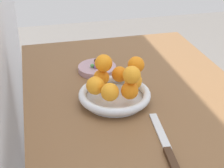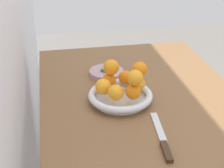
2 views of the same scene
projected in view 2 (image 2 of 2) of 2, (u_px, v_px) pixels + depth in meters
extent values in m
cube|color=brown|center=(141.00, 101.00, 1.31)|extent=(1.10, 0.76, 0.04)
cylinder|color=brown|center=(170.00, 110.00, 1.96)|extent=(0.05, 0.05, 0.70)
cylinder|color=brown|center=(58.00, 121.00, 1.85)|extent=(0.05, 0.05, 0.70)
cylinder|color=silver|center=(120.00, 100.00, 1.27)|extent=(0.19, 0.19, 0.01)
torus|color=silver|center=(120.00, 95.00, 1.26)|extent=(0.24, 0.24, 0.03)
cylinder|color=#B28C99|center=(106.00, 73.00, 1.47)|extent=(0.15, 0.15, 0.02)
sphere|color=orange|center=(116.00, 93.00, 1.19)|extent=(0.06, 0.06, 0.06)
sphere|color=orange|center=(133.00, 92.00, 1.20)|extent=(0.05, 0.05, 0.05)
sphere|color=orange|center=(137.00, 83.00, 1.25)|extent=(0.06, 0.06, 0.06)
sphere|color=orange|center=(126.00, 78.00, 1.30)|extent=(0.05, 0.05, 0.05)
sphere|color=orange|center=(109.00, 80.00, 1.28)|extent=(0.05, 0.05, 0.05)
sphere|color=orange|center=(103.00, 87.00, 1.23)|extent=(0.06, 0.06, 0.06)
sphere|color=orange|center=(111.00, 67.00, 1.25)|extent=(0.06, 0.06, 0.06)
sphere|color=orange|center=(140.00, 69.00, 1.23)|extent=(0.05, 0.05, 0.05)
sphere|color=orange|center=(135.00, 78.00, 1.17)|extent=(0.06, 0.06, 0.06)
sphere|color=#8C4C99|center=(105.00, 71.00, 1.44)|extent=(0.01, 0.01, 0.01)
sphere|color=#4C9947|center=(102.00, 70.00, 1.45)|extent=(0.02, 0.02, 0.02)
sphere|color=#C6384C|center=(106.00, 68.00, 1.46)|extent=(0.02, 0.02, 0.02)
sphere|color=#472819|center=(113.00, 68.00, 1.46)|extent=(0.02, 0.02, 0.02)
sphere|color=#C6384C|center=(108.00, 68.00, 1.46)|extent=(0.02, 0.02, 0.02)
sphere|color=#472819|center=(106.00, 65.00, 1.49)|extent=(0.02, 0.02, 0.02)
cube|color=#3F2819|center=(166.00, 152.00, 1.00)|extent=(0.09, 0.03, 0.01)
cube|color=silver|center=(157.00, 127.00, 1.11)|extent=(0.17, 0.04, 0.01)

